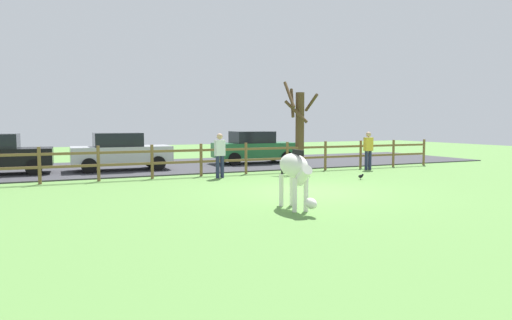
# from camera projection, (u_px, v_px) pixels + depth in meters

# --- Properties ---
(ground_plane) EXTENTS (60.00, 60.00, 0.00)m
(ground_plane) POSITION_uv_depth(u_px,v_px,m) (308.00, 191.00, 13.75)
(ground_plane) COLOR #5B8C42
(parking_asphalt) EXTENTS (28.00, 7.40, 0.05)m
(parking_asphalt) POSITION_uv_depth(u_px,v_px,m) (208.00, 165.00, 22.18)
(parking_asphalt) COLOR #38383D
(parking_asphalt) RESTS_ON ground_plane
(paddock_fence) EXTENTS (20.51, 0.11, 1.24)m
(paddock_fence) POSITION_uv_depth(u_px,v_px,m) (224.00, 157.00, 17.90)
(paddock_fence) COLOR brown
(paddock_fence) RESTS_ON ground_plane
(bare_tree) EXTENTS (1.37, 1.31, 3.76)m
(bare_tree) POSITION_uv_depth(u_px,v_px,m) (299.00, 127.00, 19.28)
(bare_tree) COLOR #513A23
(bare_tree) RESTS_ON ground_plane
(zebra) EXTENTS (0.59, 1.94, 1.41)m
(zebra) POSITION_uv_depth(u_px,v_px,m) (295.00, 170.00, 10.79)
(zebra) COLOR white
(zebra) RESTS_ON ground_plane
(crow_on_grass) EXTENTS (0.21, 0.10, 0.20)m
(crow_on_grass) POSITION_uv_depth(u_px,v_px,m) (361.00, 176.00, 16.50)
(crow_on_grass) COLOR black
(crow_on_grass) RESTS_ON ground_plane
(parked_car_silver) EXTENTS (4.03, 1.94, 1.56)m
(parked_car_silver) POSITION_uv_depth(u_px,v_px,m) (121.00, 151.00, 19.31)
(parked_car_silver) COLOR #B7BABF
(parked_car_silver) RESTS_ON parking_asphalt
(parked_car_green) EXTENTS (4.07, 2.03, 1.56)m
(parked_car_green) POSITION_uv_depth(u_px,v_px,m) (254.00, 147.00, 22.63)
(parked_car_green) COLOR #236B38
(parked_car_green) RESTS_ON parking_asphalt
(visitor_left_of_tree) EXTENTS (0.38, 0.25, 1.64)m
(visitor_left_of_tree) POSITION_uv_depth(u_px,v_px,m) (368.00, 149.00, 19.91)
(visitor_left_of_tree) COLOR #232847
(visitor_left_of_tree) RESTS_ON ground_plane
(visitor_right_of_tree) EXTENTS (0.37, 0.24, 1.64)m
(visitor_right_of_tree) POSITION_uv_depth(u_px,v_px,m) (220.00, 153.00, 16.94)
(visitor_right_of_tree) COLOR #232847
(visitor_right_of_tree) RESTS_ON ground_plane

